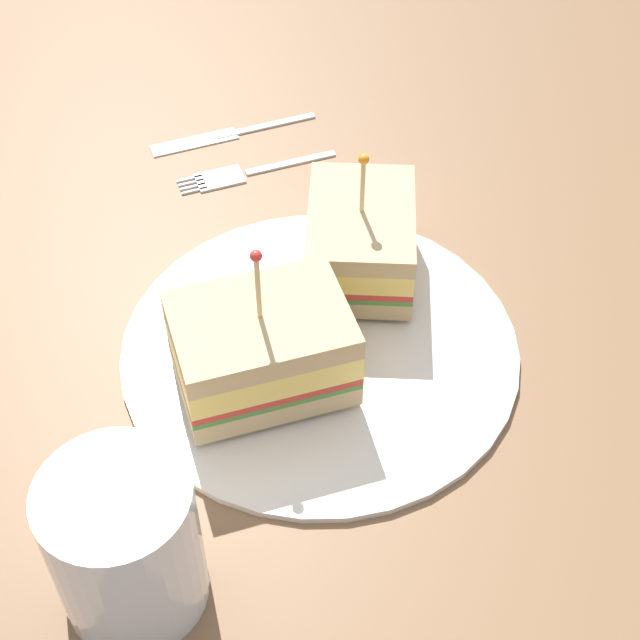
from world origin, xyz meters
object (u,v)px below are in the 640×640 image
object	(u,v)px
sandwich_half_back	(360,239)
drink_glass	(126,548)
plate	(320,346)
sandwich_half_front	(262,348)
fork	(239,173)
knife	(224,135)

from	to	relation	value
sandwich_half_back	drink_glass	size ratio (longest dim) A/B	1.15
plate	sandwich_half_front	xyz separation A→B (cm)	(3.79, 2.66, 3.34)
sandwich_half_front	fork	xyz separation A→B (cm)	(0.35, -21.18, -3.65)
knife	sandwich_half_front	bearing A→B (deg)	92.68
sandwich_half_front	drink_glass	world-z (taller)	sandwich_half_front
plate	sandwich_half_front	world-z (taller)	sandwich_half_front
drink_glass	fork	world-z (taller)	drink_glass
drink_glass	knife	distance (cm)	39.78
sandwich_half_back	fork	size ratio (longest dim) A/B	0.88
drink_glass	fork	bearing A→B (deg)	-102.28
sandwich_half_front	sandwich_half_back	bearing A→B (deg)	-128.66
plate	knife	world-z (taller)	plate
drink_glass	sandwich_half_front	bearing A→B (deg)	-121.20
sandwich_half_back	knife	xyz separation A→B (cm)	(8.49, -17.17, -3.36)
sandwich_half_front	fork	size ratio (longest dim) A/B	0.94
drink_glass	fork	xyz separation A→B (cm)	(-7.39, -33.96, -4.15)
sandwich_half_back	fork	xyz separation A→B (cm)	(7.60, -12.11, -3.36)
sandwich_half_back	knife	size ratio (longest dim) A/B	0.79
plate	fork	bearing A→B (deg)	-77.42
fork	knife	distance (cm)	5.14
plate	drink_glass	bearing A→B (deg)	53.25
plate	knife	bearing A→B (deg)	-77.99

